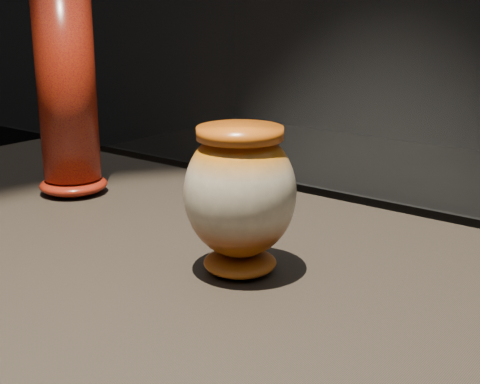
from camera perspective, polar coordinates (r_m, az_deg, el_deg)
name	(u,v)px	position (r m, az deg, el deg)	size (l,w,h in m)	color
main_vase	(240,195)	(0.87, 0.00, -0.23)	(0.16, 0.16, 0.20)	#7B340A
tall_vase	(67,90)	(1.26, -14.56, 8.38)	(0.15, 0.15, 0.40)	#A5300B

